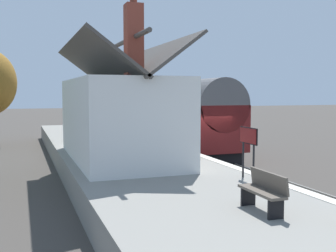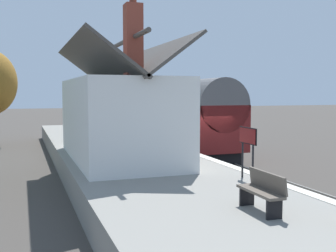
{
  "view_description": "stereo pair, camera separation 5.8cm",
  "coord_description": "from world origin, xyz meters",
  "px_view_note": "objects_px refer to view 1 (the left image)",
  "views": [
    {
      "loc": [
        -17.97,
        8.17,
        3.6
      ],
      "look_at": [
        0.65,
        1.5,
        1.99
      ],
      "focal_mm": 44.12,
      "sensor_mm": 36.0,
      "label": 1
    },
    {
      "loc": [
        -17.99,
        8.12,
        3.6
      ],
      "look_at": [
        0.65,
        1.5,
        1.99
      ],
      "focal_mm": 44.12,
      "sensor_mm": 36.0,
      "label": 2
    }
  ],
  "objects_px": {
    "bench_near_building": "(103,124)",
    "planter_under_sign": "(105,133)",
    "bench_by_lamp": "(107,128)",
    "bench_mid_platform": "(264,190)",
    "station_sign_board": "(249,140)",
    "station_building": "(119,116)",
    "train": "(192,117)",
    "bench_platform_end": "(118,131)",
    "planter_edge_near": "(71,136)",
    "planter_bench_left": "(98,128)"
  },
  "relations": [
    {
      "from": "bench_near_building",
      "to": "planter_under_sign",
      "type": "height_order",
      "value": "planter_under_sign"
    },
    {
      "from": "bench_by_lamp",
      "to": "bench_mid_platform",
      "type": "bearing_deg",
      "value": -179.78
    },
    {
      "from": "station_sign_board",
      "to": "bench_by_lamp",
      "type": "bearing_deg",
      "value": 6.25
    },
    {
      "from": "station_building",
      "to": "station_sign_board",
      "type": "relative_size",
      "value": 5.34
    },
    {
      "from": "train",
      "to": "bench_mid_platform",
      "type": "distance_m",
      "value": 14.35
    },
    {
      "from": "bench_platform_end",
      "to": "bench_by_lamp",
      "type": "distance_m",
      "value": 1.97
    },
    {
      "from": "planter_under_sign",
      "to": "planter_edge_near",
      "type": "bearing_deg",
      "value": 55.03
    },
    {
      "from": "station_building",
      "to": "planter_under_sign",
      "type": "bearing_deg",
      "value": -5.42
    },
    {
      "from": "bench_platform_end",
      "to": "planter_edge_near",
      "type": "xyz_separation_m",
      "value": [
        -0.08,
        2.59,
        -0.19
      ]
    },
    {
      "from": "bench_mid_platform",
      "to": "planter_edge_near",
      "type": "relative_size",
      "value": 1.71
    },
    {
      "from": "bench_platform_end",
      "to": "bench_mid_platform",
      "type": "bearing_deg",
      "value": 179.56
    },
    {
      "from": "station_building",
      "to": "planter_edge_near",
      "type": "xyz_separation_m",
      "value": [
        6.6,
        1.13,
        -1.41
      ]
    },
    {
      "from": "train",
      "to": "bench_by_lamp",
      "type": "height_order",
      "value": "train"
    },
    {
      "from": "train",
      "to": "bench_near_building",
      "type": "height_order",
      "value": "train"
    },
    {
      "from": "bench_platform_end",
      "to": "train",
      "type": "bearing_deg",
      "value": -106.41
    },
    {
      "from": "bench_near_building",
      "to": "planter_bench_left",
      "type": "height_order",
      "value": "bench_near_building"
    },
    {
      "from": "bench_by_lamp",
      "to": "planter_bench_left",
      "type": "xyz_separation_m",
      "value": [
        1.56,
        0.32,
        -0.08
      ]
    },
    {
      "from": "station_sign_board",
      "to": "planter_bench_left",
      "type": "bearing_deg",
      "value": 6.8
    },
    {
      "from": "train",
      "to": "bench_by_lamp",
      "type": "bearing_deg",
      "value": 53.05
    },
    {
      "from": "bench_by_lamp",
      "to": "planter_bench_left",
      "type": "relative_size",
      "value": 1.92
    },
    {
      "from": "train",
      "to": "planter_bench_left",
      "type": "distance_m",
      "value": 6.55
    },
    {
      "from": "train",
      "to": "station_sign_board",
      "type": "height_order",
      "value": "train"
    },
    {
      "from": "station_building",
      "to": "bench_mid_platform",
      "type": "bearing_deg",
      "value": -170.72
    },
    {
      "from": "bench_platform_end",
      "to": "planter_under_sign",
      "type": "height_order",
      "value": "planter_under_sign"
    },
    {
      "from": "train",
      "to": "station_building",
      "type": "height_order",
      "value": "station_building"
    },
    {
      "from": "planter_bench_left",
      "to": "station_building",
      "type": "bearing_deg",
      "value": 174.63
    },
    {
      "from": "bench_platform_end",
      "to": "bench_by_lamp",
      "type": "relative_size",
      "value": 0.99
    },
    {
      "from": "planter_under_sign",
      "to": "bench_mid_platform",
      "type": "bearing_deg",
      "value": -176.54
    },
    {
      "from": "station_building",
      "to": "bench_near_building",
      "type": "xyz_separation_m",
      "value": [
        11.56,
        -1.6,
        -1.21
      ]
    },
    {
      "from": "bench_by_lamp",
      "to": "bench_near_building",
      "type": "bearing_deg",
      "value": -6.19
    },
    {
      "from": "bench_platform_end",
      "to": "station_sign_board",
      "type": "relative_size",
      "value": 0.89
    },
    {
      "from": "planter_edge_near",
      "to": "station_sign_board",
      "type": "bearing_deg",
      "value": -161.54
    },
    {
      "from": "bench_mid_platform",
      "to": "station_sign_board",
      "type": "height_order",
      "value": "station_sign_board"
    },
    {
      "from": "bench_near_building",
      "to": "station_building",
      "type": "bearing_deg",
      "value": 172.14
    },
    {
      "from": "planter_under_sign",
      "to": "bench_platform_end",
      "type": "bearing_deg",
      "value": -37.37
    },
    {
      "from": "bench_near_building",
      "to": "bench_by_lamp",
      "type": "bearing_deg",
      "value": 173.81
    },
    {
      "from": "train",
      "to": "planter_edge_near",
      "type": "distance_m",
      "value": 6.73
    },
    {
      "from": "bench_platform_end",
      "to": "station_sign_board",
      "type": "bearing_deg",
      "value": -173.57
    },
    {
      "from": "planter_edge_near",
      "to": "station_sign_board",
      "type": "height_order",
      "value": "station_sign_board"
    },
    {
      "from": "bench_platform_end",
      "to": "planter_bench_left",
      "type": "xyz_separation_m",
      "value": [
        3.52,
        0.5,
        -0.08
      ]
    },
    {
      "from": "bench_near_building",
      "to": "planter_bench_left",
      "type": "bearing_deg",
      "value": 155.0
    },
    {
      "from": "train",
      "to": "bench_mid_platform",
      "type": "xyz_separation_m",
      "value": [
        -13.73,
        4.11,
        -0.75
      ]
    },
    {
      "from": "station_building",
      "to": "planter_bench_left",
      "type": "bearing_deg",
      "value": -5.37
    },
    {
      "from": "station_building",
      "to": "bench_platform_end",
      "type": "height_order",
      "value": "station_building"
    },
    {
      "from": "train",
      "to": "station_building",
      "type": "bearing_deg",
      "value": 135.29
    },
    {
      "from": "station_building",
      "to": "station_sign_board",
      "type": "xyz_separation_m",
      "value": [
        -5.13,
        -2.79,
        -0.5
      ]
    },
    {
      "from": "train",
      "to": "bench_mid_platform",
      "type": "relative_size",
      "value": 5.93
    },
    {
      "from": "bench_near_building",
      "to": "bench_by_lamp",
      "type": "relative_size",
      "value": 1.0
    },
    {
      "from": "bench_platform_end",
      "to": "bench_mid_platform",
      "type": "height_order",
      "value": "same"
    },
    {
      "from": "bench_mid_platform",
      "to": "planter_bench_left",
      "type": "height_order",
      "value": "bench_mid_platform"
    }
  ]
}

